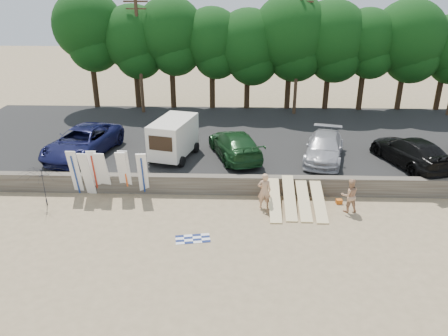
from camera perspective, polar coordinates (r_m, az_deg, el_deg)
The scene contains 27 objects.
ground at distance 20.61m, azimuth 8.49°, elevation -7.10°, with size 120.00×120.00×0.00m, color tan.
seawall at distance 23.02m, azimuth 7.79°, elevation -2.27°, with size 44.00×0.50×1.00m, color #6B6356.
parking_lot at distance 29.99m, azimuth 6.46°, elevation 3.61°, with size 44.00×14.50×0.70m, color #282828.
treeline at distance 35.56m, azimuth 5.69°, elevation 16.72°, with size 33.01×6.11×9.22m.
utility_poles at distance 34.33m, azimuth 9.61°, elevation 14.66°, with size 25.80×0.26×9.00m.
box_trailer at distance 25.63m, azimuth -6.61°, elevation 4.10°, with size 2.77×3.98×2.32m.
car_0 at distance 27.29m, azimuth -17.98°, elevation 3.27°, with size 2.80×6.08×1.69m, color #121541.
car_1 at distance 25.74m, azimuth 1.42°, elevation 3.10°, with size 2.18×5.37×1.56m, color #163F1C.
car_2 at distance 26.03m, azimuth 12.97°, elevation 2.61°, with size 2.04×5.01×1.45m, color #AFAEB4.
car_3 at distance 26.77m, azimuth 23.18°, elevation 2.01°, with size 2.22×5.47×1.59m, color black.
surfboard_upright_0 at distance 23.66m, azimuth -18.85°, elevation -0.57°, with size 0.50×0.06×2.60m, color white.
surfboard_upright_1 at distance 23.35m, azimuth -17.48°, elevation -0.76°, with size 0.50×0.06×2.60m, color white.
surfboard_upright_2 at distance 23.39m, azimuth -16.54°, elevation -0.54°, with size 0.50×0.06×2.60m, color white.
surfboard_upright_3 at distance 23.21m, azimuth -15.43°, elevation -0.68°, with size 0.50×0.06×2.60m, color white.
surfboard_upright_4 at distance 22.97m, azimuth -12.74°, elevation -0.56°, with size 0.50×0.06×2.60m, color white.
surfboard_upright_5 at distance 22.98m, azimuth -13.05°, elevation -0.64°, with size 0.50×0.06×2.60m, color white.
surfboard_upright_6 at distance 22.64m, azimuth -10.55°, elevation -0.80°, with size 0.50×0.06×2.60m, color white.
surfboard_low_0 at distance 21.44m, azimuth 6.62°, elevation -4.15°, with size 0.56×3.00×0.07m, color #FFE2A0.
surfboard_low_1 at distance 21.62m, azimuth 8.55°, elevation -3.84°, with size 0.56×3.00×0.07m, color #FFE2A0.
surfboard_low_2 at distance 21.74m, azimuth 10.34°, elevation -4.08°, with size 0.56×3.00×0.07m, color #FFE2A0.
surfboard_low_3 at distance 21.80m, azimuth 12.24°, elevation -4.22°, with size 0.56×3.00×0.07m, color #FFE2A0.
beachgoer_a at distance 21.38m, azimuth 5.28°, elevation -2.98°, with size 0.67×0.44×1.83m, color tan.
beachgoer_b at distance 21.83m, azimuth 16.08°, elevation -3.46°, with size 0.83×0.65×1.71m, color tan.
cooler at distance 22.44m, azimuth 10.46°, elevation -4.12°, with size 0.38×0.30×0.32m, color #227E32.
gear_bag at distance 22.78m, azimuth 14.79°, elevation -4.25°, with size 0.30×0.25×0.22m, color #D36218.
beach_towel at distance 19.25m, azimuth -4.10°, elevation -9.21°, with size 1.50×1.50×0.00m, color white.
beach_umbrella at distance 23.23m, azimuth -22.59°, elevation -2.27°, with size 2.24×2.28×2.05m, color black.
Camera 1 is at (-2.44, -17.70, 10.28)m, focal length 35.00 mm.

